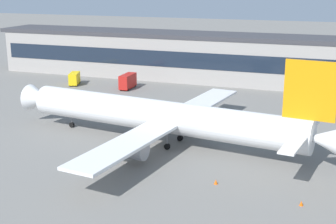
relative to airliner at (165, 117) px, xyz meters
The scene contains 9 objects.
ground_plane 14.45m from the airliner, ahead, with size 600.00×600.00×0.00m, color slate.
terminal_building 61.57m from the airliner, 77.42° to the left, with size 183.14×16.17×14.25m.
airliner is the anchor object (origin of this frame).
catering_truck 48.33m from the airliner, 123.13° to the left, with size 2.85×7.29×4.15m.
stair_truck 59.28m from the airliner, 137.20° to the left, with size 4.30×6.46×3.55m.
traffic_cone_0 15.98m from the airliner, 124.96° to the right, with size 0.52×0.52×0.65m, color #F2590C.
traffic_cone_1 32.23m from the airliner, 33.84° to the right, with size 0.56×0.56×0.70m, color #F2590C.
traffic_cone_2 14.33m from the airliner, 121.23° to the right, with size 0.59×0.59×0.74m, color #F2590C.
traffic_cone_3 20.77m from the airliner, 47.23° to the right, with size 0.59×0.59×0.74m, color #F2590C.
Camera 1 is at (16.37, -78.30, 29.62)m, focal length 51.03 mm.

